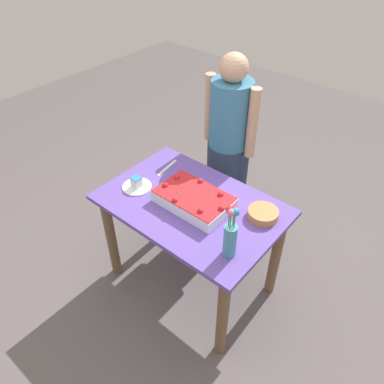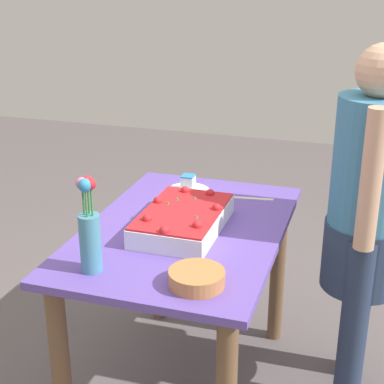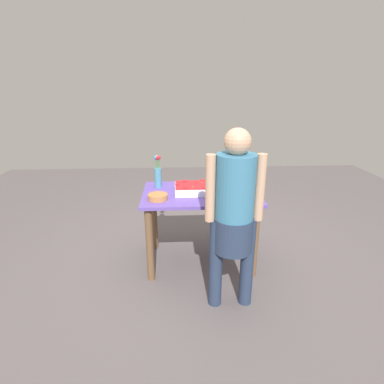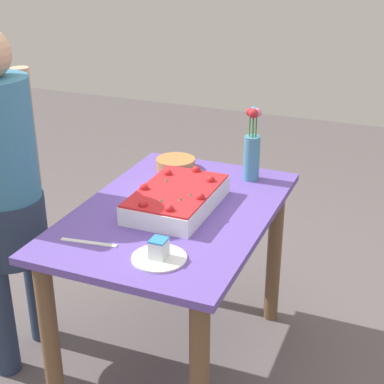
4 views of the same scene
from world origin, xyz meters
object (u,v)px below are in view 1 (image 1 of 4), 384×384
at_px(cake_knife, 167,168).
at_px(person_standing, 229,138).
at_px(sheet_cake, 194,199).
at_px(fruit_bowl, 263,214).
at_px(flower_vase, 230,235).
at_px(serving_plate_with_slice, 137,185).

xyz_separation_m(cake_knife, person_standing, (0.17, 0.50, 0.08)).
distance_m(sheet_cake, fruit_bowl, 0.43).
bearing_deg(cake_knife, fruit_bowl, -97.90).
relative_size(cake_knife, flower_vase, 0.65).
height_order(cake_knife, flower_vase, flower_vase).
distance_m(serving_plate_with_slice, flower_vase, 0.82).
distance_m(serving_plate_with_slice, cake_knife, 0.29).
bearing_deg(serving_plate_with_slice, fruit_bowl, 19.90).
xyz_separation_m(sheet_cake, cake_knife, (-0.39, 0.18, -0.04)).
relative_size(cake_knife, person_standing, 0.15).
height_order(serving_plate_with_slice, cake_knife, serving_plate_with_slice).
distance_m(fruit_bowl, person_standing, 0.80).
height_order(sheet_cake, flower_vase, flower_vase).
bearing_deg(fruit_bowl, sheet_cake, -155.68).
height_order(cake_knife, fruit_bowl, fruit_bowl).
relative_size(serving_plate_with_slice, cake_knife, 0.89).
relative_size(sheet_cake, cake_knife, 2.13).
distance_m(serving_plate_with_slice, fruit_bowl, 0.84).
bearing_deg(fruit_bowl, flower_vase, -87.76).
bearing_deg(serving_plate_with_slice, sheet_cake, 15.30).
bearing_deg(flower_vase, fruit_bowl, 92.24).
bearing_deg(person_standing, cake_knife, -18.59).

